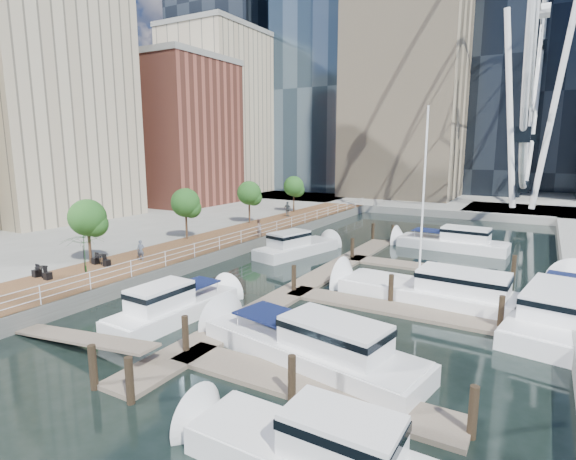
# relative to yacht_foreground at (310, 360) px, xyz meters

# --- Properties ---
(ground) EXTENTS (520.00, 520.00, 0.00)m
(ground) POSITION_rel_yacht_foreground_xyz_m (-8.13, -0.22, 0.00)
(ground) COLOR black
(ground) RESTS_ON ground
(boardwalk) EXTENTS (6.00, 60.00, 1.00)m
(boardwalk) POSITION_rel_yacht_foreground_xyz_m (-17.13, 14.78, 0.50)
(boardwalk) COLOR brown
(boardwalk) RESTS_ON ground
(seawall) EXTENTS (0.25, 60.00, 1.00)m
(seawall) POSITION_rel_yacht_foreground_xyz_m (-14.13, 14.78, 0.50)
(seawall) COLOR #595954
(seawall) RESTS_ON ground
(land_inland) EXTENTS (48.00, 90.00, 1.00)m
(land_inland) POSITION_rel_yacht_foreground_xyz_m (-44.13, 14.78, 0.50)
(land_inland) COLOR gray
(land_inland) RESTS_ON ground
(land_far) EXTENTS (200.00, 114.00, 1.00)m
(land_far) POSITION_rel_yacht_foreground_xyz_m (-8.13, 101.78, 0.50)
(land_far) COLOR gray
(land_far) RESTS_ON ground
(pier) EXTENTS (14.00, 12.00, 1.00)m
(pier) POSITION_rel_yacht_foreground_xyz_m (5.87, 51.78, 0.50)
(pier) COLOR gray
(pier) RESTS_ON ground
(railing) EXTENTS (0.10, 60.00, 1.05)m
(railing) POSITION_rel_yacht_foreground_xyz_m (-14.23, 14.78, 1.52)
(railing) COLOR white
(railing) RESTS_ON boardwalk
(floating_docks) EXTENTS (16.00, 34.00, 2.60)m
(floating_docks) POSITION_rel_yacht_foreground_xyz_m (-0.16, 9.76, 0.49)
(floating_docks) COLOR #6D6051
(floating_docks) RESTS_ON ground
(midrise_condos) EXTENTS (19.00, 67.00, 28.00)m
(midrise_condos) POSITION_rel_yacht_foreground_xyz_m (-41.70, 26.60, 13.42)
(midrise_condos) COLOR #BCAD8E
(midrise_condos) RESTS_ON ground
(ferris_wheel) EXTENTS (5.80, 45.60, 47.80)m
(ferris_wheel) POSITION_rel_yacht_foreground_xyz_m (5.87, 51.78, 25.92)
(ferris_wheel) COLOR white
(ferris_wheel) RESTS_ON ground
(street_trees) EXTENTS (2.60, 42.60, 4.60)m
(street_trees) POSITION_rel_yacht_foreground_xyz_m (-19.53, 13.78, 4.29)
(street_trees) COLOR #3F2B1C
(street_trees) RESTS_ON ground
(cafe_tables) EXTENTS (2.50, 13.70, 0.74)m
(cafe_tables) POSITION_rel_yacht_foreground_xyz_m (-18.53, -2.22, 1.37)
(cafe_tables) COLOR black
(cafe_tables) RESTS_ON ground
(yacht_foreground) EXTENTS (11.75, 5.07, 2.15)m
(yacht_foreground) POSITION_rel_yacht_foreground_xyz_m (0.00, 0.00, 0.00)
(yacht_foreground) COLOR silver
(yacht_foreground) RESTS_ON ground
(pedestrian_near) EXTENTS (0.65, 0.56, 1.50)m
(pedestrian_near) POSITION_rel_yacht_foreground_xyz_m (-17.04, 6.15, 1.75)
(pedestrian_near) COLOR #4B5464
(pedestrian_near) RESTS_ON boardwalk
(pedestrian_mid) EXTENTS (0.84, 0.95, 1.63)m
(pedestrian_mid) POSITION_rel_yacht_foreground_xyz_m (-14.63, 18.07, 1.82)
(pedestrian_mid) COLOR #926F65
(pedestrian_mid) RESTS_ON boardwalk
(pedestrian_far) EXTENTS (1.12, 0.62, 1.81)m
(pedestrian_far) POSITION_rel_yacht_foreground_xyz_m (-18.32, 30.08, 1.91)
(pedestrian_far) COLOR #373F45
(pedestrian_far) RESTS_ON boardwalk
(moored_yachts) EXTENTS (24.52, 35.00, 11.50)m
(moored_yachts) POSITION_rel_yacht_foreground_xyz_m (2.38, 10.69, 0.00)
(moored_yachts) COLOR white
(moored_yachts) RESTS_ON ground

